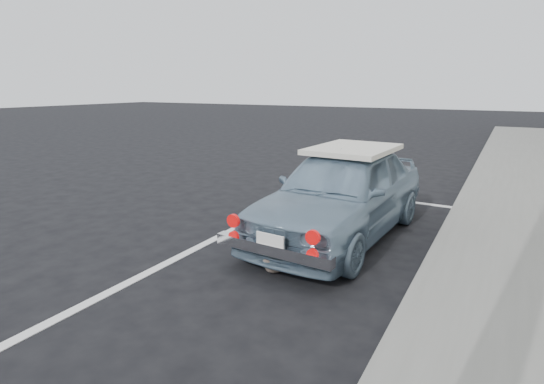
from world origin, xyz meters
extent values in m
cube|color=silver|center=(0.50, 6.50, 0.00)|extent=(3.00, 0.12, 0.01)
cube|color=silver|center=(-0.90, 3.00, 0.00)|extent=(0.12, 7.00, 0.01)
imported|color=#6F8BA2|center=(0.54, 4.23, 0.62)|extent=(1.67, 3.73, 1.25)
cube|color=silver|center=(0.56, 4.60, 1.18)|extent=(1.11, 1.44, 0.07)
cube|color=silver|center=(0.44, 2.46, 0.38)|extent=(1.40, 0.20, 0.12)
cube|color=white|center=(0.44, 2.41, 0.48)|extent=(0.33, 0.04, 0.17)
cylinder|color=red|center=(-0.04, 2.45, 0.62)|extent=(0.15, 0.05, 0.15)
cylinder|color=red|center=(0.93, 2.40, 0.62)|extent=(0.15, 0.05, 0.15)
cylinder|color=red|center=(-0.04, 2.45, 0.44)|extent=(0.12, 0.05, 0.12)
cylinder|color=red|center=(0.93, 2.40, 0.44)|extent=(0.12, 0.05, 0.12)
ellipsoid|color=brown|center=(0.34, 2.72, 0.10)|extent=(0.25, 0.35, 0.19)
sphere|color=brown|center=(0.32, 2.57, 0.17)|extent=(0.12, 0.12, 0.12)
cone|color=brown|center=(0.29, 2.58, 0.23)|extent=(0.04, 0.04, 0.05)
cone|color=brown|center=(0.36, 2.57, 0.23)|extent=(0.04, 0.04, 0.05)
cylinder|color=brown|center=(0.41, 2.87, 0.04)|extent=(0.08, 0.21, 0.03)
camera|label=1|loc=(2.48, -1.18, 2.05)|focal=28.00mm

